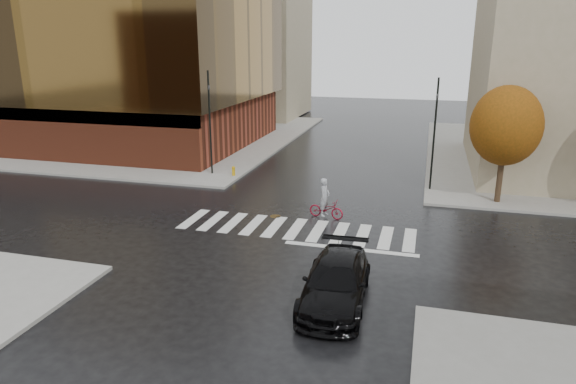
{
  "coord_description": "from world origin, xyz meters",
  "views": [
    {
      "loc": [
        5.96,
        -22.46,
        8.99
      ],
      "look_at": [
        -0.27,
        0.07,
        2.0
      ],
      "focal_mm": 32.0,
      "sensor_mm": 36.0,
      "label": 1
    }
  ],
  "objects_px": {
    "fire_hydrant": "(233,170)",
    "cyclist": "(326,205)",
    "traffic_light_ne": "(435,128)",
    "traffic_light_nw": "(210,117)",
    "sedan": "(336,282)"
  },
  "relations": [
    {
      "from": "cyclist",
      "to": "sedan",
      "type": "bearing_deg",
      "value": -154.46
    },
    {
      "from": "cyclist",
      "to": "traffic_light_nw",
      "type": "bearing_deg",
      "value": 66.75
    },
    {
      "from": "fire_hydrant",
      "to": "sedan",
      "type": "bearing_deg",
      "value": -57.15
    },
    {
      "from": "sedan",
      "to": "traffic_light_ne",
      "type": "relative_size",
      "value": 0.8
    },
    {
      "from": "sedan",
      "to": "traffic_light_nw",
      "type": "height_order",
      "value": "traffic_light_nw"
    },
    {
      "from": "cyclist",
      "to": "fire_hydrant",
      "type": "relative_size",
      "value": 3.28
    },
    {
      "from": "fire_hydrant",
      "to": "traffic_light_nw",
      "type": "bearing_deg",
      "value": 173.64
    },
    {
      "from": "traffic_light_nw",
      "to": "fire_hydrant",
      "type": "bearing_deg",
      "value": 63.03
    },
    {
      "from": "cyclist",
      "to": "traffic_light_ne",
      "type": "distance_m",
      "value": 8.92
    },
    {
      "from": "sedan",
      "to": "traffic_light_nw",
      "type": "relative_size",
      "value": 0.78
    },
    {
      "from": "sedan",
      "to": "fire_hydrant",
      "type": "bearing_deg",
      "value": 120.7
    },
    {
      "from": "traffic_light_ne",
      "to": "fire_hydrant",
      "type": "relative_size",
      "value": 10.34
    },
    {
      "from": "cyclist",
      "to": "traffic_light_nw",
      "type": "relative_size",
      "value": 0.31
    },
    {
      "from": "fire_hydrant",
      "to": "cyclist",
      "type": "bearing_deg",
      "value": -39.76
    },
    {
      "from": "cyclist",
      "to": "traffic_light_nw",
      "type": "height_order",
      "value": "traffic_light_nw"
    }
  ]
}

